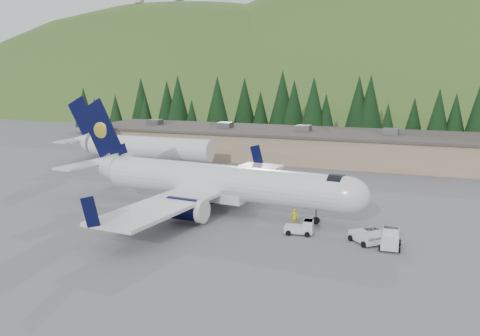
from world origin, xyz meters
name	(u,v)px	position (x,y,z in m)	size (l,w,h in m)	color
ground	(221,211)	(0.00, 0.00, 0.00)	(600.00, 600.00, 0.00)	#5D5D63
airliner	(213,182)	(-1.09, 0.11, 3.32)	(37.52, 35.26, 12.44)	white
second_airliner	(134,146)	(-24.92, 22.00, 3.32)	(27.50, 11.00, 10.05)	white
baggage_tug_a	(301,228)	(10.65, -5.08, 0.66)	(2.91, 1.94, 1.48)	silver
baggage_tug_b	(366,236)	(17.02, -5.81, 0.74)	(3.25, 3.30, 1.65)	silver
baggage_tug_c	(390,239)	(19.18, -5.96, 0.74)	(2.01, 3.17, 1.65)	silver
terminal_building	(276,143)	(-5.01, 38.00, 2.62)	(71.00, 17.00, 6.10)	gray
ramp_worker	(295,217)	(9.12, -2.00, 0.84)	(0.62, 0.40, 1.69)	#D7E301
tree_line	(316,107)	(-3.03, 61.58, 7.66)	(114.70, 18.29, 14.36)	black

